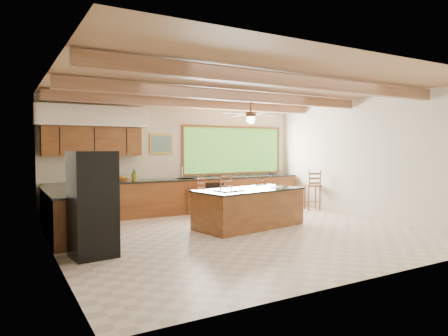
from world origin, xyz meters
TOP-DOWN VIEW (x-y plane):
  - ground at (0.00, 0.00)m, footprint 7.20×7.20m
  - room_shell at (-0.17, 0.65)m, footprint 7.27×6.54m
  - counter_run at (-0.82, 2.52)m, footprint 7.12×3.10m
  - island at (0.45, 0.48)m, footprint 2.58×1.54m
  - refrigerator at (-3.05, -0.30)m, footprint 0.73×0.71m
  - bar_stool_a at (0.10, 2.39)m, footprint 0.49×0.49m
  - bar_stool_b at (0.71, 2.05)m, footprint 0.42×0.42m
  - bar_stool_c at (1.44, 1.55)m, footprint 0.37×0.37m
  - bar_stool_d at (3.30, 1.54)m, footprint 0.53×0.53m

SIDE VIEW (x-z plane):
  - ground at x=0.00m, z-range 0.00..0.00m
  - island at x=0.45m, z-range -0.01..0.86m
  - counter_run at x=-0.82m, z-range -0.16..1.08m
  - bar_stool_c at x=1.44m, z-range 0.09..1.06m
  - bar_stool_a at x=0.10m, z-range 0.10..1.15m
  - bar_stool_b at x=0.71m, z-range 0.10..1.21m
  - bar_stool_d at x=3.30m, z-range 0.11..1.24m
  - refrigerator at x=-3.05m, z-range 0.00..1.70m
  - room_shell at x=-0.17m, z-range 0.70..3.72m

